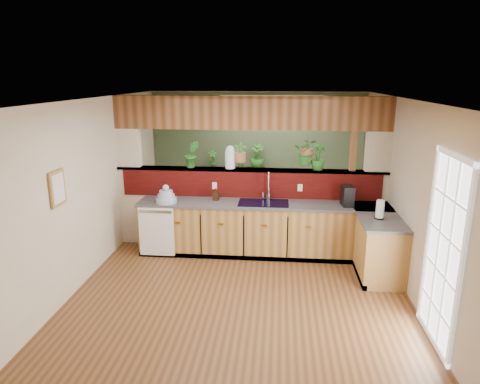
# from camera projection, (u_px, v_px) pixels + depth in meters

# --- Properties ---
(ground) EXTENTS (4.60, 7.00, 0.01)m
(ground) POSITION_uv_depth(u_px,v_px,m) (243.00, 279.00, 6.33)
(ground) COLOR brown
(ground) RESTS_ON ground
(ceiling) EXTENTS (4.60, 7.00, 0.01)m
(ceiling) POSITION_uv_depth(u_px,v_px,m) (243.00, 100.00, 5.65)
(ceiling) COLOR brown
(ceiling) RESTS_ON ground
(wall_back) EXTENTS (4.60, 0.02, 2.60)m
(wall_back) POSITION_uv_depth(u_px,v_px,m) (257.00, 152.00, 9.35)
(wall_back) COLOR beige
(wall_back) RESTS_ON ground
(wall_front) EXTENTS (4.60, 0.02, 2.60)m
(wall_front) POSITION_uv_depth(u_px,v_px,m) (194.00, 347.00, 2.63)
(wall_front) COLOR beige
(wall_front) RESTS_ON ground
(wall_left) EXTENTS (0.02, 7.00, 2.60)m
(wall_left) POSITION_uv_depth(u_px,v_px,m) (85.00, 191.00, 6.20)
(wall_left) COLOR beige
(wall_left) RESTS_ON ground
(wall_right) EXTENTS (0.02, 7.00, 2.60)m
(wall_right) POSITION_uv_depth(u_px,v_px,m) (412.00, 199.00, 5.78)
(wall_right) COLOR beige
(wall_right) RESTS_ON ground
(pass_through_partition) EXTENTS (4.60, 0.21, 2.60)m
(pass_through_partition) POSITION_uv_depth(u_px,v_px,m) (252.00, 180.00, 7.31)
(pass_through_partition) COLOR beige
(pass_through_partition) RESTS_ON ground
(pass_through_ledge) EXTENTS (4.60, 0.21, 0.04)m
(pass_through_ledge) POSITION_uv_depth(u_px,v_px,m) (250.00, 170.00, 7.27)
(pass_through_ledge) COLOR brown
(pass_through_ledge) RESTS_ON ground
(header_beam) EXTENTS (4.60, 0.15, 0.55)m
(header_beam) POSITION_uv_depth(u_px,v_px,m) (250.00, 113.00, 7.02)
(header_beam) COLOR brown
(header_beam) RESTS_ON ground
(sage_backwall) EXTENTS (4.55, 0.02, 2.55)m
(sage_backwall) POSITION_uv_depth(u_px,v_px,m) (257.00, 152.00, 9.33)
(sage_backwall) COLOR #475D3F
(sage_backwall) RESTS_ON ground
(countertop) EXTENTS (4.14, 1.52, 0.90)m
(countertop) POSITION_uv_depth(u_px,v_px,m) (299.00, 232.00, 6.97)
(countertop) COLOR olive
(countertop) RESTS_ON ground
(dishwasher) EXTENTS (0.58, 0.03, 0.82)m
(dishwasher) POSITION_uv_depth(u_px,v_px,m) (156.00, 231.00, 6.98)
(dishwasher) COLOR white
(dishwasher) RESTS_ON ground
(navy_sink) EXTENTS (0.82, 0.50, 0.18)m
(navy_sink) POSITION_uv_depth(u_px,v_px,m) (263.00, 207.00, 7.03)
(navy_sink) COLOR black
(navy_sink) RESTS_ON countertop
(french_door) EXTENTS (0.06, 1.02, 2.16)m
(french_door) POSITION_uv_depth(u_px,v_px,m) (443.00, 255.00, 4.60)
(french_door) COLOR white
(french_door) RESTS_ON ground
(framed_print) EXTENTS (0.04, 0.35, 0.45)m
(framed_print) POSITION_uv_depth(u_px,v_px,m) (58.00, 188.00, 5.36)
(framed_print) COLOR olive
(framed_print) RESTS_ON wall_left
(faucet) EXTENTS (0.22, 0.22, 0.49)m
(faucet) POSITION_uv_depth(u_px,v_px,m) (268.00, 185.00, 7.08)
(faucet) COLOR #B7B7B2
(faucet) RESTS_ON countertop
(dish_stack) EXTENTS (0.34, 0.34, 0.30)m
(dish_stack) POSITION_uv_depth(u_px,v_px,m) (166.00, 197.00, 7.01)
(dish_stack) COLOR #9EAFCC
(dish_stack) RESTS_ON countertop
(soap_dispenser) EXTENTS (0.11, 0.11, 0.21)m
(soap_dispenser) POSITION_uv_depth(u_px,v_px,m) (216.00, 194.00, 7.14)
(soap_dispenser) COLOR #3A2415
(soap_dispenser) RESTS_ON countertop
(coffee_maker) EXTENTS (0.17, 0.29, 0.32)m
(coffee_maker) POSITION_uv_depth(u_px,v_px,m) (348.00, 197.00, 6.82)
(coffee_maker) COLOR black
(coffee_maker) RESTS_ON countertop
(paper_towel) EXTENTS (0.14, 0.14, 0.30)m
(paper_towel) POSITION_uv_depth(u_px,v_px,m) (380.00, 210.00, 6.20)
(paper_towel) COLOR black
(paper_towel) RESTS_ON countertop
(glass_jar) EXTENTS (0.17, 0.17, 0.39)m
(glass_jar) POSITION_uv_depth(u_px,v_px,m) (230.00, 157.00, 7.24)
(glass_jar) COLOR silver
(glass_jar) RESTS_ON pass_through_ledge
(ledge_plant_left) EXTENTS (0.31, 0.29, 0.46)m
(ledge_plant_left) POSITION_uv_depth(u_px,v_px,m) (192.00, 154.00, 7.29)
(ledge_plant_left) COLOR #255F21
(ledge_plant_left) RESTS_ON pass_through_ledge
(ledge_plant_right) EXTENTS (0.30, 0.30, 0.42)m
(ledge_plant_right) POSITION_uv_depth(u_px,v_px,m) (318.00, 157.00, 7.11)
(ledge_plant_right) COLOR #255F21
(ledge_plant_right) RESTS_ON pass_through_ledge
(hanging_plant_a) EXTENTS (0.22, 0.19, 0.55)m
(hanging_plant_a) POSITION_uv_depth(u_px,v_px,m) (240.00, 147.00, 7.18)
(hanging_plant_a) COLOR brown
(hanging_plant_a) RESTS_ON header_beam
(hanging_plant_b) EXTENTS (0.45, 0.40, 0.56)m
(hanging_plant_b) POSITION_uv_depth(u_px,v_px,m) (307.00, 141.00, 7.05)
(hanging_plant_b) COLOR brown
(hanging_plant_b) RESTS_ON header_beam
(shelving_console) EXTENTS (1.51, 0.70, 0.97)m
(shelving_console) POSITION_uv_depth(u_px,v_px,m) (232.00, 190.00, 9.37)
(shelving_console) COLOR black
(shelving_console) RESTS_ON ground
(shelf_plant_a) EXTENTS (0.24, 0.21, 0.39)m
(shelf_plant_a) POSITION_uv_depth(u_px,v_px,m) (213.00, 159.00, 9.23)
(shelf_plant_a) COLOR #255F21
(shelf_plant_a) RESTS_ON shelving_console
(shelf_plant_b) EXTENTS (0.34, 0.34, 0.53)m
(shelf_plant_b) POSITION_uv_depth(u_px,v_px,m) (257.00, 156.00, 9.12)
(shelf_plant_b) COLOR #255F21
(shelf_plant_b) RESTS_ON shelving_console
(floor_plant) EXTENTS (0.75, 0.68, 0.72)m
(floor_plant) POSITION_uv_depth(u_px,v_px,m) (321.00, 214.00, 8.17)
(floor_plant) COLOR #255F21
(floor_plant) RESTS_ON ground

